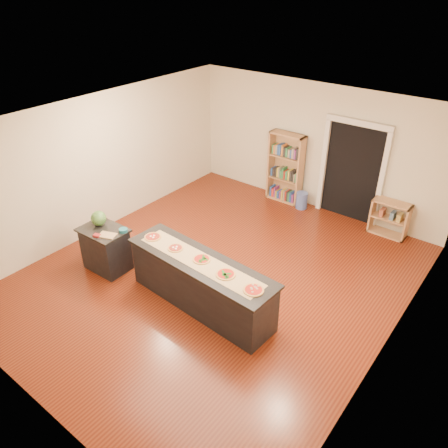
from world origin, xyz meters
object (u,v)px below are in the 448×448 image
Objects in this scene: side_counter at (106,249)px; watermelon at (99,218)px; kitchen_island at (201,283)px; waste_bin at (302,200)px; bookshelf at (285,168)px; low_shelf at (389,218)px.

side_counter is 3.09× the size of watermelon.
watermelon reaches higher than kitchen_island.
kitchen_island is 3.99m from waste_bin.
watermelon is at bearing 157.40° from side_counter.
kitchen_island reaches higher than waste_bin.
kitchen_island is at bearing -77.66° from bookshelf.
kitchen_island is 1.63× the size of bookshelf.
watermelon is at bearing -106.97° from bookshelf.
kitchen_island is at bearing -111.90° from low_shelf.
bookshelf reaches higher than watermelon.
waste_bin is at bearing -10.01° from bookshelf.
kitchen_island is 3.19× the size of side_counter.
side_counter is 0.58m from watermelon.
bookshelf is (-0.89, 4.07, 0.38)m from kitchen_island.
watermelon is at bearing -113.85° from waste_bin.
bookshelf reaches higher than low_shelf.
watermelon reaches higher than waste_bin.
bookshelf is at bearing 105.71° from kitchen_island.
side_counter is at bearing -130.18° from low_shelf.
watermelon is at bearing -131.89° from low_shelf.
low_shelf is at bearing 71.47° from kitchen_island.
kitchen_island is 3.56× the size of low_shelf.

